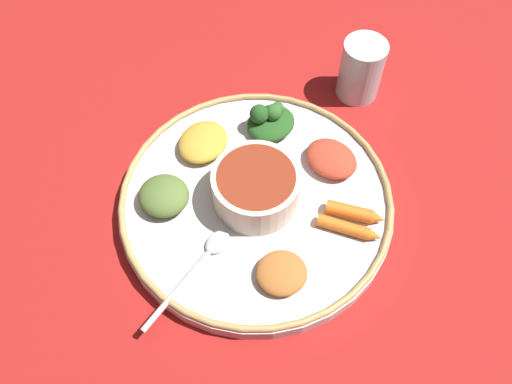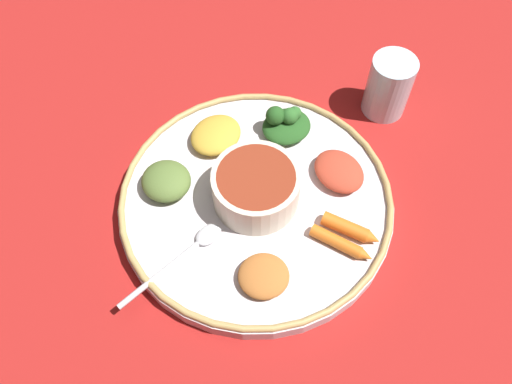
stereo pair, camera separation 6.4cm
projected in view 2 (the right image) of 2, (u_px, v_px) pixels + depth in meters
The scene contains 13 objects.
ground_plane at pixel (256, 207), 0.67m from camera, with size 2.40×2.40×0.00m, color maroon.
platter at pixel (256, 203), 0.66m from camera, with size 0.34×0.34×0.02m, color silver.
platter_rim at pixel (256, 197), 0.65m from camera, with size 0.34×0.34×0.01m, color tan.
center_bowl at pixel (256, 187), 0.63m from camera, with size 0.11×0.11×0.05m.
spoon at pixel (188, 251), 0.61m from camera, with size 0.11×0.12×0.01m.
greens_pile at pixel (286, 123), 0.69m from camera, with size 0.09×0.08×0.04m.
carrot_near_spoon at pixel (341, 244), 0.61m from camera, with size 0.08×0.05×0.01m.
carrot_outer at pixel (350, 229), 0.62m from camera, with size 0.07×0.04×0.02m.
mound_lentil_yellow at pixel (216, 135), 0.69m from camera, with size 0.07×0.06×0.02m, color gold.
mound_chickpea at pixel (264, 276), 0.58m from camera, with size 0.06×0.06×0.02m, color #B2662D.
mound_berbere_red at pixel (339, 171), 0.66m from camera, with size 0.07×0.06×0.02m, color #B73D28.
mound_collards at pixel (166, 181), 0.64m from camera, with size 0.06×0.06×0.03m, color #567033.
drinking_glass at pixel (388, 89), 0.72m from camera, with size 0.06×0.06×0.09m.
Camera 2 is at (-0.03, 0.33, 0.58)m, focal length 36.65 mm.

